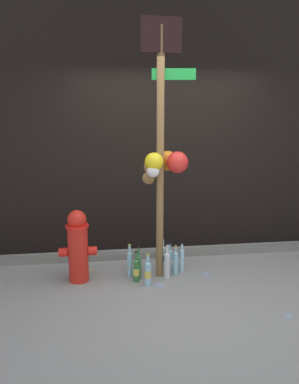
{
  "coord_description": "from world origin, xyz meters",
  "views": [
    {
      "loc": [
        -0.91,
        -3.71,
        1.93
      ],
      "look_at": [
        -0.35,
        0.49,
        1.03
      ],
      "focal_mm": 35.6,
      "sensor_mm": 36.0,
      "label": 1
    }
  ],
  "objects": [
    {
      "name": "fire_hydrant",
      "position": [
        -1.18,
        0.48,
        0.43
      ],
      "size": [
        0.43,
        0.26,
        0.84
      ],
      "color": "red",
      "rests_on": "ground_plane"
    },
    {
      "name": "bottle_1",
      "position": [
        -0.48,
        0.45,
        0.15
      ],
      "size": [
        0.06,
        0.06,
        0.39
      ],
      "color": "#337038",
      "rests_on": "ground_plane"
    },
    {
      "name": "litter_3",
      "position": [
        -1.09,
        0.75,
        0.0
      ],
      "size": [
        0.15,
        0.11,
        0.01
      ],
      "primitive_type": "cube",
      "rotation": [
        0.0,
        0.0,
        0.4
      ],
      "color": "tan",
      "rests_on": "ground_plane"
    },
    {
      "name": "memorial_post",
      "position": [
        -0.2,
        0.52,
        1.57
      ],
      "size": [
        0.6,
        0.46,
        2.89
      ],
      "color": "olive",
      "rests_on": "ground_plane"
    },
    {
      "name": "litter_2",
      "position": [
        -0.27,
        0.23,
        0.0
      ],
      "size": [
        0.16,
        0.15,
        0.01
      ],
      "primitive_type": "cube",
      "rotation": [
        0.0,
        0.0,
        2.55
      ],
      "color": "#8C99B2",
      "rests_on": "ground_plane"
    },
    {
      "name": "building_wall",
      "position": [
        0.0,
        1.54,
        1.8
      ],
      "size": [
        10.0,
        0.2,
        3.59
      ],
      "color": "black",
      "rests_on": "ground_plane"
    },
    {
      "name": "curb_strip",
      "position": [
        0.0,
        1.09,
        0.04
      ],
      "size": [
        8.0,
        0.12,
        0.08
      ],
      "primitive_type": "cube",
      "color": "slate",
      "rests_on": "ground_plane"
    },
    {
      "name": "bottle_4",
      "position": [
        -0.4,
        0.24,
        0.16
      ],
      "size": [
        0.07,
        0.07,
        0.38
      ],
      "color": "#93CCE0",
      "rests_on": "ground_plane"
    },
    {
      "name": "ground_plane",
      "position": [
        0.0,
        0.0,
        0.0
      ],
      "size": [
        14.0,
        14.0,
        0.0
      ],
      "primitive_type": "plane",
      "color": "gray"
    },
    {
      "name": "bottle_9",
      "position": [
        -0.14,
        0.76,
        0.14
      ],
      "size": [
        0.07,
        0.07,
        0.37
      ],
      "color": "#B2DBEA",
      "rests_on": "ground_plane"
    },
    {
      "name": "bottle_6",
      "position": [
        -0.47,
        0.6,
        0.13
      ],
      "size": [
        0.06,
        0.06,
        0.32
      ],
      "color": "#B2DBEA",
      "rests_on": "ground_plane"
    },
    {
      "name": "litter_0",
      "position": [
        0.85,
        -0.59,
        0.0
      ],
      "size": [
        0.1,
        0.13,
        0.01
      ],
      "primitive_type": "cube",
      "rotation": [
        0.0,
        0.0,
        2.9
      ],
      "color": "#8C99B2",
      "rests_on": "ground_plane"
    },
    {
      "name": "bottle_7",
      "position": [
        -0.58,
        0.51,
        0.17
      ],
      "size": [
        0.06,
        0.06,
        0.4
      ],
      "color": "#93CCE0",
      "rests_on": "ground_plane"
    },
    {
      "name": "bottle_0",
      "position": [
        0.06,
        0.57,
        0.16
      ],
      "size": [
        0.06,
        0.06,
        0.37
      ],
      "color": "#B2DBEA",
      "rests_on": "ground_plane"
    },
    {
      "name": "bottle_3",
      "position": [
        -0.03,
        0.5,
        0.15
      ],
      "size": [
        0.06,
        0.06,
        0.36
      ],
      "color": "#93CCE0",
      "rests_on": "ground_plane"
    },
    {
      "name": "litter_1",
      "position": [
        0.34,
        0.43,
        0.0
      ],
      "size": [
        0.11,
        0.16,
        0.01
      ],
      "primitive_type": "cube",
      "rotation": [
        0.0,
        0.0,
        1.91
      ],
      "color": "#8C99B2",
      "rests_on": "ground_plane"
    },
    {
      "name": "bottle_2",
      "position": [
        -0.07,
        0.68,
        0.13
      ],
      "size": [
        0.07,
        0.07,
        0.33
      ],
      "color": "#93CCE0",
      "rests_on": "ground_plane"
    },
    {
      "name": "bottle_5",
      "position": [
        -0.15,
        0.42,
        0.18
      ],
      "size": [
        0.07,
        0.07,
        0.42
      ],
      "color": "silver",
      "rests_on": "ground_plane"
    },
    {
      "name": "bottle_8",
      "position": [
        -0.52,
        0.37,
        0.14
      ],
      "size": [
        0.07,
        0.07,
        0.36
      ],
      "color": "#337038",
      "rests_on": "ground_plane"
    }
  ]
}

